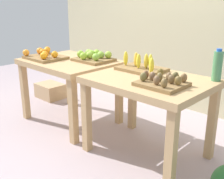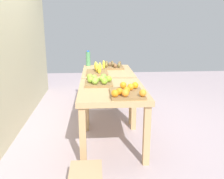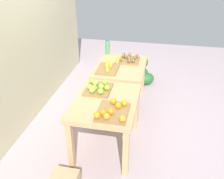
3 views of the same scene
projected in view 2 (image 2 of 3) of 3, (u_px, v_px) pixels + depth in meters
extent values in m
plane|color=#AF9CA3|center=(110.00, 127.00, 3.70)|extent=(8.00, 8.00, 0.00)
cube|color=beige|center=(5.00, 23.00, 3.21)|extent=(4.40, 0.12, 3.00)
cube|color=tan|center=(112.00, 91.00, 2.97)|extent=(1.04, 0.80, 0.06)
cube|color=tan|center=(147.00, 136.00, 2.65)|extent=(0.07, 0.07, 0.69)
cube|color=tan|center=(134.00, 107.00, 3.54)|extent=(0.07, 0.07, 0.69)
cube|color=tan|center=(83.00, 138.00, 2.61)|extent=(0.07, 0.07, 0.69)
cube|color=tan|center=(86.00, 108.00, 3.49)|extent=(0.07, 0.07, 0.69)
cube|color=tan|center=(107.00, 72.00, 4.05)|extent=(1.04, 0.80, 0.06)
cube|color=tan|center=(132.00, 102.00, 3.73)|extent=(0.07, 0.07, 0.69)
cube|color=tan|center=(125.00, 87.00, 4.61)|extent=(0.07, 0.07, 0.69)
cube|color=tan|center=(86.00, 103.00, 3.69)|extent=(0.07, 0.07, 0.69)
cube|color=tan|center=(88.00, 87.00, 4.57)|extent=(0.07, 0.07, 0.69)
cube|color=olive|center=(127.00, 93.00, 2.72)|extent=(0.44, 0.36, 0.03)
sphere|color=orange|center=(131.00, 87.00, 2.78)|extent=(0.10, 0.10, 0.08)
sphere|color=orange|center=(135.00, 85.00, 2.85)|extent=(0.10, 0.10, 0.08)
sphere|color=orange|center=(119.00, 91.00, 2.60)|extent=(0.10, 0.10, 0.08)
sphere|color=orange|center=(125.00, 93.00, 2.54)|extent=(0.10, 0.10, 0.08)
sphere|color=orange|center=(123.00, 85.00, 2.85)|extent=(0.11, 0.11, 0.08)
sphere|color=orange|center=(127.00, 90.00, 2.64)|extent=(0.10, 0.10, 0.08)
sphere|color=orange|center=(143.00, 93.00, 2.54)|extent=(0.11, 0.11, 0.08)
sphere|color=orange|center=(115.00, 93.00, 2.53)|extent=(0.11, 0.11, 0.08)
cube|color=olive|center=(99.00, 83.00, 3.18)|extent=(0.40, 0.34, 0.03)
sphere|color=#89B62F|center=(109.00, 79.00, 3.15)|extent=(0.11, 0.11, 0.08)
sphere|color=#82B83E|center=(104.00, 77.00, 3.27)|extent=(0.08, 0.08, 0.08)
sphere|color=#84B531|center=(104.00, 81.00, 3.03)|extent=(0.10, 0.10, 0.08)
sphere|color=#95B83D|center=(102.00, 79.00, 3.15)|extent=(0.11, 0.11, 0.08)
sphere|color=#8BAF35|center=(90.00, 77.00, 3.27)|extent=(0.11, 0.11, 0.08)
sphere|color=#89BD36|center=(96.00, 80.00, 3.09)|extent=(0.10, 0.10, 0.08)
sphere|color=#8DBB41|center=(95.00, 81.00, 3.03)|extent=(0.11, 0.11, 0.08)
sphere|color=#8FBF36|center=(91.00, 80.00, 3.10)|extent=(0.11, 0.11, 0.08)
sphere|color=#87B73F|center=(94.00, 78.00, 3.22)|extent=(0.11, 0.11, 0.08)
cube|color=olive|center=(97.00, 72.00, 3.81)|extent=(0.44, 0.32, 0.03)
ellipsoid|color=yellow|center=(96.00, 66.00, 3.87)|extent=(0.07, 0.07, 0.14)
ellipsoid|color=yellow|center=(96.00, 66.00, 3.84)|extent=(0.07, 0.07, 0.14)
ellipsoid|color=yellow|center=(104.00, 65.00, 3.98)|extent=(0.06, 0.06, 0.14)
ellipsoid|color=yellow|center=(99.00, 69.00, 3.62)|extent=(0.06, 0.06, 0.14)
ellipsoid|color=yellow|center=(100.00, 67.00, 3.79)|extent=(0.06, 0.07, 0.14)
ellipsoid|color=yellow|center=(97.00, 68.00, 3.73)|extent=(0.05, 0.06, 0.14)
cube|color=olive|center=(114.00, 67.00, 4.24)|extent=(0.36, 0.32, 0.03)
ellipsoid|color=brown|center=(113.00, 64.00, 4.20)|extent=(0.06, 0.07, 0.07)
ellipsoid|color=brown|center=(106.00, 63.00, 4.34)|extent=(0.07, 0.07, 0.07)
ellipsoid|color=brown|center=(119.00, 64.00, 4.24)|extent=(0.06, 0.05, 0.07)
ellipsoid|color=brown|center=(112.00, 63.00, 4.36)|extent=(0.07, 0.06, 0.07)
ellipsoid|color=brown|center=(112.00, 63.00, 4.30)|extent=(0.06, 0.06, 0.07)
ellipsoid|color=brown|center=(106.00, 65.00, 4.12)|extent=(0.07, 0.07, 0.07)
ellipsoid|color=brown|center=(110.00, 64.00, 4.25)|extent=(0.06, 0.07, 0.07)
ellipsoid|color=brown|center=(107.00, 64.00, 4.27)|extent=(0.07, 0.07, 0.07)
ellipsoid|color=brown|center=(120.00, 63.00, 4.32)|extent=(0.07, 0.07, 0.07)
ellipsoid|color=brown|center=(119.00, 65.00, 4.11)|extent=(0.07, 0.07, 0.07)
ellipsoid|color=brown|center=(115.00, 65.00, 4.14)|extent=(0.07, 0.06, 0.07)
ellipsoid|color=brown|center=(115.00, 66.00, 4.08)|extent=(0.06, 0.07, 0.07)
cylinder|color=#4C8C59|center=(88.00, 59.00, 4.42)|extent=(0.08, 0.08, 0.25)
cylinder|color=blue|center=(88.00, 51.00, 4.39)|extent=(0.04, 0.04, 0.02)
ellipsoid|color=#286230|center=(118.00, 89.00, 5.26)|extent=(0.41, 0.38, 0.26)
ellipsoid|color=#276830|center=(111.00, 92.00, 5.01)|extent=(0.36, 0.39, 0.27)
ellipsoid|color=#28612E|center=(125.00, 92.00, 5.04)|extent=(0.38, 0.41, 0.25)
ellipsoid|color=#316C2A|center=(118.00, 77.00, 5.19)|extent=(0.28, 0.24, 0.24)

